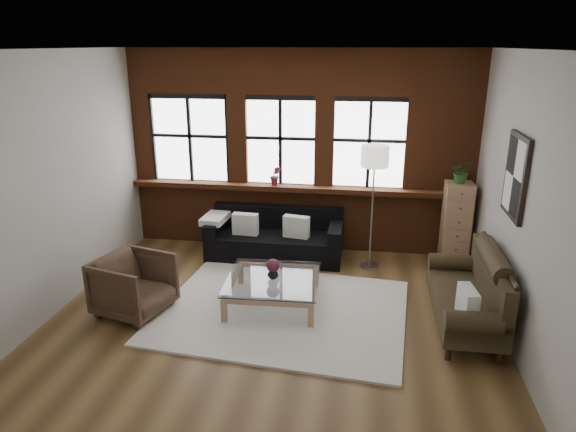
# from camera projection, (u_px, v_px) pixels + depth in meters

# --- Properties ---
(floor) EXTENTS (5.50, 5.50, 0.00)m
(floor) POSITION_uv_depth(u_px,v_px,m) (273.00, 318.00, 6.41)
(floor) COLOR brown
(floor) RESTS_ON ground
(ceiling) EXTENTS (5.50, 5.50, 0.00)m
(ceiling) POSITION_uv_depth(u_px,v_px,m) (270.00, 49.00, 5.39)
(ceiling) COLOR white
(ceiling) RESTS_ON ground
(wall_back) EXTENTS (5.50, 0.00, 5.50)m
(wall_back) POSITION_uv_depth(u_px,v_px,m) (300.00, 152.00, 8.24)
(wall_back) COLOR #A7A59C
(wall_back) RESTS_ON ground
(wall_front) EXTENTS (5.50, 0.00, 5.50)m
(wall_front) POSITION_uv_depth(u_px,v_px,m) (207.00, 295.00, 3.56)
(wall_front) COLOR #A7A59C
(wall_front) RESTS_ON ground
(wall_left) EXTENTS (0.00, 5.00, 5.00)m
(wall_left) POSITION_uv_depth(u_px,v_px,m) (51.00, 186.00, 6.29)
(wall_left) COLOR #A7A59C
(wall_left) RESTS_ON ground
(wall_right) EXTENTS (0.00, 5.00, 5.00)m
(wall_right) POSITION_uv_depth(u_px,v_px,m) (523.00, 206.00, 5.51)
(wall_right) COLOR #A7A59C
(wall_right) RESTS_ON ground
(brick_backwall) EXTENTS (5.50, 0.12, 3.20)m
(brick_backwall) POSITION_uv_depth(u_px,v_px,m) (299.00, 153.00, 8.19)
(brick_backwall) COLOR brown
(brick_backwall) RESTS_ON floor
(sill_ledge) EXTENTS (5.50, 0.30, 0.08)m
(sill_ledge) POSITION_uv_depth(u_px,v_px,m) (298.00, 188.00, 8.28)
(sill_ledge) COLOR brown
(sill_ledge) RESTS_ON brick_backwall
(window_left) EXTENTS (1.38, 0.10, 1.50)m
(window_left) POSITION_uv_depth(u_px,v_px,m) (191.00, 140.00, 8.40)
(window_left) COLOR black
(window_left) RESTS_ON brick_backwall
(window_mid) EXTENTS (1.38, 0.10, 1.50)m
(window_mid) POSITION_uv_depth(u_px,v_px,m) (281.00, 143.00, 8.19)
(window_mid) COLOR black
(window_mid) RESTS_ON brick_backwall
(window_right) EXTENTS (1.38, 0.10, 1.50)m
(window_right) POSITION_uv_depth(u_px,v_px,m) (369.00, 145.00, 7.99)
(window_right) COLOR black
(window_right) RESTS_ON brick_backwall
(wall_poster) EXTENTS (0.05, 0.74, 0.94)m
(wall_poster) POSITION_uv_depth(u_px,v_px,m) (516.00, 176.00, 5.71)
(wall_poster) COLOR black
(wall_poster) RESTS_ON wall_right
(shag_rug) EXTENTS (3.27, 2.68, 0.03)m
(shag_rug) POSITION_uv_depth(u_px,v_px,m) (282.00, 311.00, 6.54)
(shag_rug) COLOR beige
(shag_rug) RESTS_ON floor
(dark_sofa) EXTENTS (2.11, 0.86, 0.77)m
(dark_sofa) POSITION_uv_depth(u_px,v_px,m) (275.00, 235.00, 8.11)
(dark_sofa) COLOR black
(dark_sofa) RESTS_ON floor
(pillow_a) EXTENTS (0.41, 0.17, 0.34)m
(pillow_a) POSITION_uv_depth(u_px,v_px,m) (245.00, 224.00, 8.02)
(pillow_a) COLOR silver
(pillow_a) RESTS_ON dark_sofa
(pillow_b) EXTENTS (0.42, 0.21, 0.34)m
(pillow_b) POSITION_uv_depth(u_px,v_px,m) (296.00, 227.00, 7.91)
(pillow_b) COLOR silver
(pillow_b) RESTS_ON dark_sofa
(vintage_settee) EXTENTS (0.79, 1.77, 0.94)m
(vintage_settee) POSITION_uv_depth(u_px,v_px,m) (465.00, 290.00, 6.09)
(vintage_settee) COLOR #2E2515
(vintage_settee) RESTS_ON floor
(pillow_settee) EXTENTS (0.19, 0.39, 0.34)m
(pillow_settee) POSITION_uv_depth(u_px,v_px,m) (467.00, 303.00, 5.56)
(pillow_settee) COLOR silver
(pillow_settee) RESTS_ON vintage_settee
(armchair) EXTENTS (1.01, 1.00, 0.76)m
(armchair) POSITION_uv_depth(u_px,v_px,m) (134.00, 285.00, 6.43)
(armchair) COLOR #3F2C1F
(armchair) RESTS_ON floor
(coffee_table) EXTENTS (1.23, 1.23, 0.40)m
(coffee_table) POSITION_uv_depth(u_px,v_px,m) (273.00, 292.00, 6.67)
(coffee_table) COLOR #A27858
(coffee_table) RESTS_ON shag_rug
(vase) EXTENTS (0.17, 0.17, 0.15)m
(vase) POSITION_uv_depth(u_px,v_px,m) (273.00, 273.00, 6.58)
(vase) COLOR #B2B2B2
(vase) RESTS_ON coffee_table
(flowers) EXTENTS (0.17, 0.17, 0.17)m
(flowers) POSITION_uv_depth(u_px,v_px,m) (273.00, 265.00, 6.55)
(flowers) COLOR maroon
(flowers) RESTS_ON vase
(drawer_chest) EXTENTS (0.40, 0.40, 1.30)m
(drawer_chest) POSITION_uv_depth(u_px,v_px,m) (456.00, 225.00, 7.77)
(drawer_chest) COLOR #A27858
(drawer_chest) RESTS_ON floor
(potted_plant_top) EXTENTS (0.34, 0.30, 0.35)m
(potted_plant_top) POSITION_uv_depth(u_px,v_px,m) (462.00, 171.00, 7.50)
(potted_plant_top) COLOR #2D5923
(potted_plant_top) RESTS_ON drawer_chest
(floor_lamp) EXTENTS (0.40, 0.40, 2.03)m
(floor_lamp) POSITION_uv_depth(u_px,v_px,m) (372.00, 204.00, 7.56)
(floor_lamp) COLOR #A5A5A8
(floor_lamp) RESTS_ON floor
(sill_plant) EXTENTS (0.20, 0.18, 0.32)m
(sill_plant) POSITION_uv_depth(u_px,v_px,m) (275.00, 176.00, 8.24)
(sill_plant) COLOR maroon
(sill_plant) RESTS_ON sill_ledge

